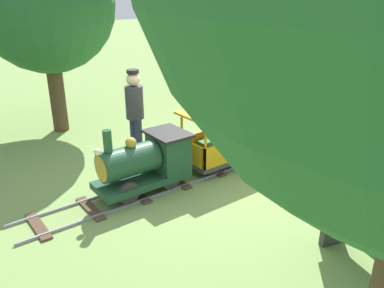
# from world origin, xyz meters

# --- Properties ---
(ground_plane) EXTENTS (60.00, 60.00, 0.00)m
(ground_plane) POSITION_xyz_m (0.00, 0.00, 0.00)
(ground_plane) COLOR #75934C
(track) EXTENTS (0.72, 5.70, 0.04)m
(track) POSITION_xyz_m (0.00, 0.24, 0.02)
(track) COLOR gray
(track) RESTS_ON ground_plane
(locomotive) EXTENTS (0.68, 1.45, 1.05)m
(locomotive) POSITION_xyz_m (0.00, 1.11, 0.48)
(locomotive) COLOR #1E472D
(locomotive) RESTS_ON ground_plane
(passenger_car) EXTENTS (0.78, 2.00, 0.97)m
(passenger_car) POSITION_xyz_m (0.00, -0.66, 0.42)
(passenger_car) COLOR #3F3F3F
(passenger_car) RESTS_ON ground_plane
(conductor_person) EXTENTS (0.30, 0.30, 1.62)m
(conductor_person) POSITION_xyz_m (1.02, 0.70, 0.96)
(conductor_person) COLOR #282D47
(conductor_person) RESTS_ON ground_plane
(park_bench) EXTENTS (1.36, 0.74, 0.82)m
(park_bench) POSITION_xyz_m (-3.00, 0.24, 0.42)
(park_bench) COLOR #2D6B33
(park_bench) RESTS_ON ground_plane
(oak_tree_far) EXTENTS (2.65, 2.65, 3.89)m
(oak_tree_far) POSITION_xyz_m (3.45, 1.18, 2.55)
(oak_tree_far) COLOR #4C3823
(oak_tree_far) RESTS_ON ground_plane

